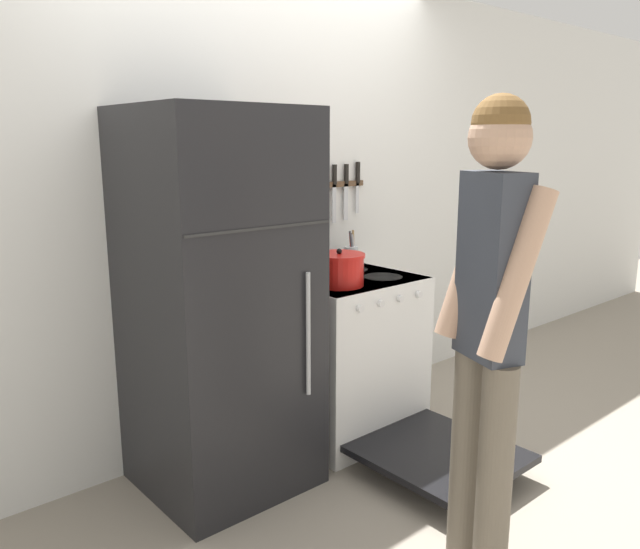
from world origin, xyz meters
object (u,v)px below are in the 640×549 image
at_px(tea_kettle, 307,264).
at_px(utensil_jar, 351,256).
at_px(refrigerator, 219,304).
at_px(dutch_oven_pot, 339,269).
at_px(stove_range, 348,357).
at_px(person, 489,318).

distance_m(tea_kettle, utensil_jar, 0.33).
bearing_deg(refrigerator, dutch_oven_pot, -10.12).
height_order(stove_range, utensil_jar, utensil_jar).
height_order(stove_range, tea_kettle, tea_kettle).
bearing_deg(tea_kettle, refrigerator, -166.98).
bearing_deg(stove_range, refrigerator, 178.64).
bearing_deg(person, utensil_jar, -4.71).
distance_m(dutch_oven_pot, person, 1.12).
bearing_deg(dutch_oven_pot, stove_range, 30.37).
bearing_deg(tea_kettle, utensil_jar, 1.03).
bearing_deg(stove_range, utensil_jar, 44.09).
distance_m(utensil_jar, person, 1.50).
xyz_separation_m(dutch_oven_pot, tea_kettle, (0.01, 0.27, -0.01)).
distance_m(refrigerator, utensil_jar, 1.00).
relative_size(refrigerator, stove_range, 1.28).
xyz_separation_m(tea_kettle, utensil_jar, (0.33, 0.01, 0.00)).
height_order(tea_kettle, utensil_jar, tea_kettle).
bearing_deg(refrigerator, stove_range, -1.36).
bearing_deg(tea_kettle, stove_range, -48.59).
bearing_deg(person, stove_range, -0.59).
distance_m(refrigerator, dutch_oven_pot, 0.66).
distance_m(tea_kettle, person, 1.39).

